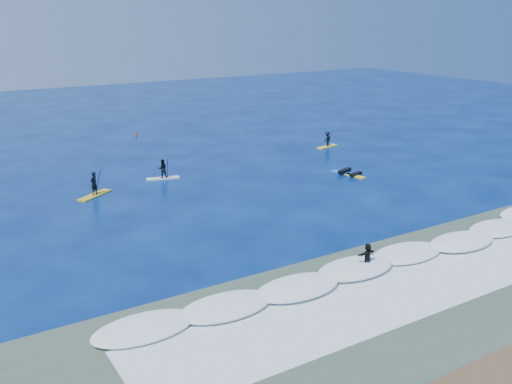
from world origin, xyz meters
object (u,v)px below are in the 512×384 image
sup_paddler_left (94,187)px  sup_paddler_right (327,140)px  marker_buoy (135,134)px  sup_paddler_center (163,170)px  prone_paddler_far (344,172)px  wave_surfer (367,256)px  prone_paddler_near (355,175)px

sup_paddler_left → sup_paddler_right: bearing=-25.7°
sup_paddler_right → marker_buoy: size_ratio=4.70×
sup_paddler_center → prone_paddler_far: bearing=-11.3°
sup_paddler_left → sup_paddler_center: (6.31, 1.62, 0.04)m
sup_paddler_left → wave_surfer: (8.77, -20.98, 0.11)m
prone_paddler_far → wave_surfer: bearing=123.9°
sup_paddler_center → wave_surfer: size_ratio=1.45×
sup_paddler_left → prone_paddler_near: sup_paddler_left is taller
sup_paddler_center → sup_paddler_right: bearing=20.5°
sup_paddler_right → prone_paddler_far: bearing=-134.0°
sup_paddler_left → prone_paddler_far: sup_paddler_left is taller
sup_paddler_left → prone_paddler_far: size_ratio=1.27×
sup_paddler_right → marker_buoy: (-15.27, 15.60, -0.47)m
wave_surfer → marker_buoy: 40.37m
prone_paddler_near → prone_paddler_far: 1.24m
sup_paddler_center → wave_surfer: (2.45, -22.60, 0.07)m
sup_paddler_right → prone_paddler_far: (-5.19, -8.91, -0.56)m
sup_paddler_right → wave_surfer: size_ratio=1.39×
prone_paddler_near → marker_buoy: marker_buoy is taller
sup_paddler_left → sup_paddler_right: (25.69, 3.75, 0.04)m
sup_paddler_left → prone_paddler_far: bearing=-48.1°
sup_paddler_right → marker_buoy: sup_paddler_right is taller
sup_paddler_left → prone_paddler_near: 21.66m
sup_paddler_left → sup_paddler_center: size_ratio=1.07×
sup_paddler_left → marker_buoy: (10.41, 19.35, -0.44)m
marker_buoy → sup_paddler_left: bearing=-118.3°
sup_paddler_left → prone_paddler_near: (20.69, -6.38, -0.55)m
marker_buoy → sup_paddler_right: bearing=-45.6°
prone_paddler_far → marker_buoy: bearing=2.7°
sup_paddler_center → sup_paddler_right: sup_paddler_center is taller
sup_paddler_right → sup_paddler_left: bearing=174.6°
sup_paddler_center → sup_paddler_right: 19.49m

